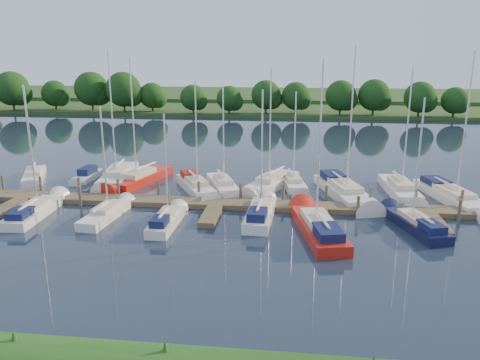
# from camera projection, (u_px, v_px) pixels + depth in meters

# --- Properties ---
(ground) EXTENTS (260.00, 260.00, 0.00)m
(ground) POSITION_uv_depth(u_px,v_px,m) (197.00, 246.00, 29.63)
(ground) COLOR #182431
(ground) RESTS_ON ground
(dock) EXTENTS (40.00, 6.00, 0.40)m
(dock) POSITION_uv_depth(u_px,v_px,m) (216.00, 206.00, 36.58)
(dock) COLOR brown
(dock) RESTS_ON ground
(mooring_pilings) EXTENTS (38.24, 2.84, 2.00)m
(mooring_pilings) POSITION_uv_depth(u_px,v_px,m) (218.00, 197.00, 37.55)
(mooring_pilings) COLOR #473D33
(mooring_pilings) RESTS_ON ground
(far_shore) EXTENTS (180.00, 30.00, 0.60)m
(far_shore) POSITION_uv_depth(u_px,v_px,m) (267.00, 107.00, 101.40)
(far_shore) COLOR #264018
(far_shore) RESTS_ON ground
(distant_hill) EXTENTS (220.00, 40.00, 1.40)m
(distant_hill) POSITION_uv_depth(u_px,v_px,m) (273.00, 95.00, 125.25)
(distant_hill) COLOR #335726
(distant_hill) RESTS_ON ground
(treeline) EXTENTS (147.13, 10.03, 8.18)m
(treeline) POSITION_uv_depth(u_px,v_px,m) (270.00, 95.00, 87.39)
(treeline) COLOR #38281C
(treeline) RESTS_ON ground
(sailboat_n_0) EXTENTS (4.26, 7.16, 9.46)m
(sailboat_n_0) POSITION_uv_depth(u_px,v_px,m) (34.00, 178.00, 44.65)
(sailboat_n_0) COLOR silver
(sailboat_n_0) RESTS_ON ground
(motorboat) EXTENTS (1.46, 4.64, 1.51)m
(motorboat) POSITION_uv_depth(u_px,v_px,m) (87.00, 176.00, 44.86)
(motorboat) COLOR silver
(motorboat) RESTS_ON ground
(sailboat_n_2) EXTENTS (3.49, 9.96, 12.52)m
(sailboat_n_2) POSITION_uv_depth(u_px,v_px,m) (117.00, 178.00, 44.50)
(sailboat_n_2) COLOR silver
(sailboat_n_2) RESTS_ON ground
(sailboat_n_3) EXTENTS (4.29, 9.34, 11.85)m
(sailboat_n_3) POSITION_uv_depth(u_px,v_px,m) (139.00, 180.00, 43.70)
(sailboat_n_3) COLOR #B61C10
(sailboat_n_3) RESTS_ON ground
(sailboat_n_4) EXTENTS (4.85, 7.41, 9.99)m
(sailboat_n_4) POSITION_uv_depth(u_px,v_px,m) (196.00, 187.00, 41.23)
(sailboat_n_4) COLOR silver
(sailboat_n_4) RESTS_ON ground
(sailboat_n_5) EXTENTS (3.90, 7.33, 9.52)m
(sailboat_n_5) POSITION_uv_depth(u_px,v_px,m) (223.00, 186.00, 41.70)
(sailboat_n_5) COLOR silver
(sailboat_n_5) RESTS_ON ground
(sailboat_n_6) EXTENTS (4.80, 8.47, 11.08)m
(sailboat_n_6) POSITION_uv_depth(u_px,v_px,m) (271.00, 185.00, 42.20)
(sailboat_n_6) COLOR silver
(sailboat_n_6) RESTS_ON ground
(sailboat_n_7) EXTENTS (2.81, 7.00, 8.95)m
(sailboat_n_7) POSITION_uv_depth(u_px,v_px,m) (293.00, 184.00, 42.48)
(sailboat_n_7) COLOR silver
(sailboat_n_7) RESTS_ON ground
(sailboat_n_8) EXTENTS (4.64, 10.19, 12.83)m
(sailboat_n_8) POSITION_uv_depth(u_px,v_px,m) (344.00, 193.00, 39.64)
(sailboat_n_8) COLOR silver
(sailboat_n_8) RESTS_ON ground
(sailboat_n_9) EXTENTS (2.49, 8.67, 11.13)m
(sailboat_n_9) POSITION_uv_depth(u_px,v_px,m) (400.00, 191.00, 40.15)
(sailboat_n_9) COLOR silver
(sailboat_n_9) RESTS_ON ground
(sailboat_n_10) EXTENTS (4.32, 9.99, 12.44)m
(sailboat_n_10) POSITION_uv_depth(u_px,v_px,m) (453.00, 197.00, 38.40)
(sailboat_n_10) COLOR silver
(sailboat_n_10) RESTS_ON ground
(sailboat_s_0) EXTENTS (2.20, 7.83, 9.94)m
(sailboat_s_0) POSITION_uv_depth(u_px,v_px,m) (36.00, 211.00, 35.09)
(sailboat_s_0) COLOR silver
(sailboat_s_0) RESTS_ON ground
(sailboat_s_1) EXTENTS (2.05, 6.68, 8.57)m
(sailboat_s_1) POSITION_uv_depth(u_px,v_px,m) (107.00, 214.00, 34.57)
(sailboat_s_1) COLOR silver
(sailboat_s_1) RESTS_ON ground
(sailboat_s_2) EXTENTS (1.55, 6.27, 8.23)m
(sailboat_s_2) POSITION_uv_depth(u_px,v_px,m) (167.00, 221.00, 32.97)
(sailboat_s_2) COLOR silver
(sailboat_s_2) RESTS_ON ground
(sailboat_s_3) EXTENTS (2.06, 7.52, 9.80)m
(sailboat_s_3) POSITION_uv_depth(u_px,v_px,m) (260.00, 215.00, 34.28)
(sailboat_s_3) COLOR silver
(sailboat_s_3) RESTS_ON ground
(sailboat_s_4) EXTENTS (3.76, 9.41, 11.84)m
(sailboat_s_4) POSITION_uv_depth(u_px,v_px,m) (318.00, 228.00, 31.68)
(sailboat_s_4) COLOR #B61C10
(sailboat_s_4) RESTS_ON ground
(sailboat_s_5) EXTENTS (3.38, 7.34, 9.36)m
(sailboat_s_5) POSITION_uv_depth(u_px,v_px,m) (415.00, 224.00, 32.39)
(sailboat_s_5) COLOR #0F1335
(sailboat_s_5) RESTS_ON ground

